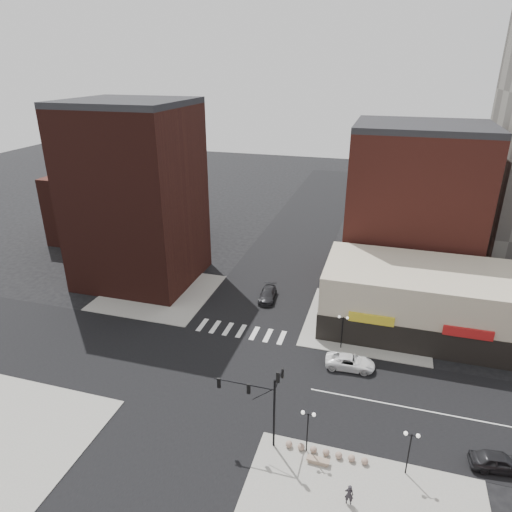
% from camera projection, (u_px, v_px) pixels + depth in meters
% --- Properties ---
extents(ground, '(240.00, 240.00, 0.00)m').
position_uv_depth(ground, '(218.00, 372.00, 48.39)').
color(ground, black).
rests_on(ground, ground).
extents(road_ew, '(200.00, 14.00, 0.02)m').
position_uv_depth(road_ew, '(218.00, 372.00, 48.39)').
color(road_ew, black).
rests_on(road_ew, ground).
extents(road_ns, '(14.00, 200.00, 0.02)m').
position_uv_depth(road_ns, '(218.00, 372.00, 48.39)').
color(road_ns, black).
rests_on(road_ns, ground).
extents(sidewalk_nw, '(15.00, 15.00, 0.12)m').
position_uv_depth(sidewalk_nw, '(159.00, 292.00, 64.92)').
color(sidewalk_nw, gray).
rests_on(sidewalk_nw, ground).
extents(sidewalk_ne, '(15.00, 15.00, 0.12)m').
position_uv_depth(sidewalk_ne, '(367.00, 323.00, 57.39)').
color(sidewalk_ne, gray).
rests_on(sidewalk_ne, ground).
extents(sidewalk_sw, '(15.00, 15.00, 0.12)m').
position_uv_depth(sidewalk_sw, '(1.00, 442.00, 39.35)').
color(sidewalk_sw, gray).
rests_on(sidewalk_sw, ground).
extents(building_nw, '(16.00, 15.00, 25.00)m').
position_uv_depth(building_nw, '(136.00, 198.00, 64.73)').
color(building_nw, '#361611').
rests_on(building_nw, ground).
extents(building_nw_low, '(20.00, 18.00, 12.00)m').
position_uv_depth(building_nw_low, '(120.00, 204.00, 84.34)').
color(building_nw_low, '#361611').
rests_on(building_nw_low, ground).
extents(building_ne_midrise, '(18.00, 15.00, 22.00)m').
position_uv_depth(building_ne_midrise, '(413.00, 208.00, 65.14)').
color(building_ne_midrise, maroon).
rests_on(building_ne_midrise, ground).
extents(building_ne_row, '(24.20, 12.20, 8.00)m').
position_uv_depth(building_ne_row, '(425.00, 305.00, 54.86)').
color(building_ne_row, '#BEB597').
rests_on(building_ne_row, ground).
extents(traffic_signal, '(5.59, 3.09, 7.77)m').
position_uv_depth(traffic_signal, '(264.00, 395.00, 37.65)').
color(traffic_signal, black).
rests_on(traffic_signal, ground).
extents(street_lamp_se_a, '(1.22, 0.32, 4.16)m').
position_uv_depth(street_lamp_se_a, '(308.00, 421.00, 37.18)').
color(street_lamp_se_a, black).
rests_on(street_lamp_se_a, sidewalk_se).
extents(street_lamp_se_b, '(1.22, 0.32, 4.16)m').
position_uv_depth(street_lamp_se_b, '(411.00, 443.00, 35.10)').
color(street_lamp_se_b, black).
rests_on(street_lamp_se_b, sidewalk_se).
extents(street_lamp_ne, '(1.22, 0.32, 4.16)m').
position_uv_depth(street_lamp_ne, '(343.00, 324.00, 51.03)').
color(street_lamp_ne, black).
rests_on(street_lamp_ne, sidewalk_ne).
extents(bollard_row, '(6.88, 0.58, 0.58)m').
position_uv_depth(bollard_row, '(326.00, 452.00, 37.89)').
color(bollard_row, gray).
rests_on(bollard_row, sidewalk_se).
extents(white_suv, '(5.37, 2.72, 1.46)m').
position_uv_depth(white_suv, '(350.00, 362.00, 48.75)').
color(white_suv, white).
rests_on(white_suv, ground).
extents(dark_sedan_east, '(4.70, 2.35, 1.54)m').
position_uv_depth(dark_sedan_east, '(499.00, 462.00, 36.57)').
color(dark_sedan_east, black).
rests_on(dark_sedan_east, ground).
extents(dark_sedan_north, '(2.59, 5.29, 1.48)m').
position_uv_depth(dark_sedan_north, '(268.00, 295.00, 62.84)').
color(dark_sedan_north, black).
rests_on(dark_sedan_north, ground).
extents(pedestrian, '(0.65, 0.43, 1.78)m').
position_uv_depth(pedestrian, '(349.00, 494.00, 33.52)').
color(pedestrian, '#262328').
rests_on(pedestrian, sidewalk_se).
extents(stone_bench, '(1.87, 0.61, 0.43)m').
position_uv_depth(stone_bench, '(318.00, 461.00, 37.16)').
color(stone_bench, gray).
rests_on(stone_bench, sidewalk_se).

